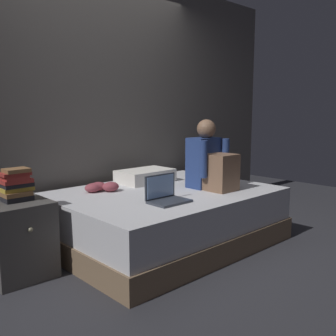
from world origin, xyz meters
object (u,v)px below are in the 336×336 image
at_px(bed, 165,217).
at_px(clothes_pile, 101,187).
at_px(laptop, 166,195).
at_px(person_sitting, 211,162).
at_px(nightstand, 19,239).
at_px(pillow, 145,176).
at_px(book_stack, 16,185).

height_order(bed, clothes_pile, clothes_pile).
distance_m(bed, clothes_pile, 0.66).
bearing_deg(bed, clothes_pile, 141.16).
bearing_deg(laptop, person_sitting, 9.08).
relative_size(nightstand, laptop, 1.80).
bearing_deg(bed, laptop, -131.97).
distance_m(pillow, clothes_pile, 0.60).
xyz_separation_m(person_sitting, laptop, (-0.68, -0.11, -0.20)).
bearing_deg(book_stack, laptop, -29.99).
relative_size(pillow, book_stack, 2.28).
relative_size(nightstand, book_stack, 2.34).
bearing_deg(pillow, nightstand, -170.49).
relative_size(bed, nightstand, 3.47).
relative_size(bed, clothes_pile, 6.74).
bearing_deg(laptop, nightstand, 151.68).
distance_m(nightstand, book_stack, 0.41).
xyz_separation_m(laptop, pillow, (0.44, 0.78, 0.01)).
xyz_separation_m(person_sitting, clothes_pile, (-0.84, 0.59, -0.21)).
bearing_deg(pillow, laptop, -119.17).
relative_size(nightstand, pillow, 1.03).
bearing_deg(book_stack, nightstand, -121.97).
distance_m(pillow, book_stack, 1.44).
distance_m(person_sitting, laptop, 0.72).
xyz_separation_m(bed, pillow, (0.14, 0.45, 0.32)).
bearing_deg(pillow, person_sitting, -69.79).
relative_size(nightstand, person_sitting, 0.88).
bearing_deg(clothes_pile, laptop, -77.08).
xyz_separation_m(bed, person_sitting, (0.39, -0.22, 0.51)).
xyz_separation_m(nightstand, book_stack, (0.02, 0.03, 0.41)).
bearing_deg(clothes_pile, person_sitting, -35.00).
bearing_deg(laptop, bed, 48.03).
bearing_deg(book_stack, clothes_pile, 9.09).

